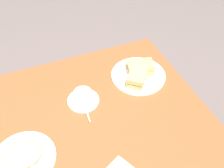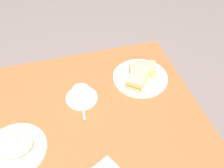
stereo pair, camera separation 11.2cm
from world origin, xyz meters
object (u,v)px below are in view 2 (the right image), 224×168
at_px(sandwich_plate, 140,78).
at_px(coffee_cup, 81,93).
at_px(sandwich_back, 138,79).
at_px(spoon, 83,109).
at_px(side_plate, 16,149).
at_px(coffee_saucer, 82,98).
at_px(dining_table, 58,133).
at_px(sandwich_front, 143,70).

relative_size(sandwich_plate, coffee_cup, 2.62).
relative_size(sandwich_plate, sandwich_back, 1.87).
bearing_deg(sandwich_back, sandwich_plate, -124.59).
distance_m(spoon, side_plate, 0.33).
bearing_deg(coffee_saucer, coffee_cup, 162.70).
bearing_deg(dining_table, sandwich_plate, -161.11).
bearing_deg(sandwich_back, sandwich_front, -127.53).
bearing_deg(sandwich_front, side_plate, 23.41).
xyz_separation_m(coffee_cup, spoon, (0.01, 0.08, -0.03)).
xyz_separation_m(sandwich_back, coffee_cup, (0.28, 0.01, -0.01)).
distance_m(sandwich_back, coffee_cup, 0.28).
bearing_deg(sandwich_plate, side_plate, 22.59).
height_order(dining_table, sandwich_plate, sandwich_plate).
height_order(dining_table, sandwich_back, sandwich_back).
xyz_separation_m(sandwich_back, spoon, (0.29, 0.09, -0.03)).
xyz_separation_m(coffee_saucer, side_plate, (0.31, 0.20, 0.00)).
bearing_deg(side_plate, coffee_saucer, -146.65).
height_order(dining_table, spoon, spoon).
xyz_separation_m(dining_table, sandwich_plate, (-0.45, -0.15, 0.09)).
bearing_deg(spoon, dining_table, 10.09).
xyz_separation_m(sandwich_front, sandwich_back, (0.05, 0.06, 0.00)).
xyz_separation_m(sandwich_front, coffee_saucer, (0.33, 0.07, -0.04)).
relative_size(sandwich_front, side_plate, 0.58).
bearing_deg(coffee_saucer, spoon, 84.41).
relative_size(sandwich_back, coffee_cup, 1.40).
distance_m(dining_table, sandwich_back, 0.45).
relative_size(sandwich_plate, coffee_saucer, 1.85).
height_order(coffee_cup, side_plate, coffee_cup).
distance_m(coffee_cup, side_plate, 0.37).
distance_m(sandwich_plate, sandwich_front, 0.04).
height_order(sandwich_front, side_plate, sandwich_front).
height_order(sandwich_plate, sandwich_front, sandwich_front).
xyz_separation_m(sandwich_front, side_plate, (0.64, 0.28, -0.03)).
height_order(dining_table, sandwich_front, sandwich_front).
bearing_deg(sandwich_back, dining_table, 14.79).
distance_m(sandwich_back, coffee_saucer, 0.29).
distance_m(sandwich_front, spoon, 0.37).
height_order(sandwich_back, coffee_saucer, sandwich_back).
height_order(dining_table, side_plate, side_plate).
bearing_deg(sandwich_front, coffee_cup, 12.61).
bearing_deg(sandwich_plate, coffee_saucer, 9.99).
relative_size(coffee_cup, side_plate, 0.42).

